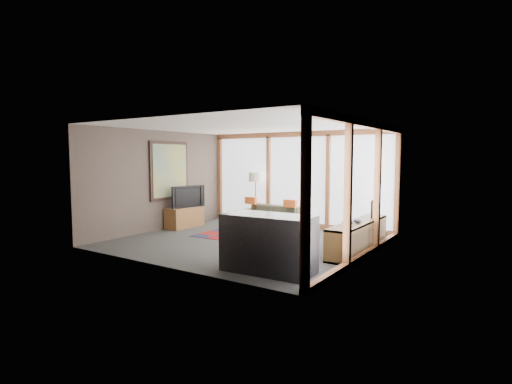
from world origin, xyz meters
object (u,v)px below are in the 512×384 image
Objects in this scene: sofa at (269,216)px; television at (186,196)px; coffee_table at (264,228)px; floor_lamp at (255,198)px; bookshelf at (358,236)px; bar_counter at (268,243)px; tv_console at (185,217)px.

television is (-1.83, -1.32, 0.55)m from sofa.
coffee_table is 1.07× the size of television.
television is (-1.28, -1.46, 0.11)m from floor_lamp.
bar_counter reaches higher than bookshelf.
coffee_table is 2.46m from bookshelf.
floor_lamp is 4.77m from bar_counter.
coffee_table is (0.57, -1.19, -0.11)m from sofa.
bar_counter is at bearing -29.62° from tv_console.
bar_counter is (1.69, -2.52, 0.30)m from coffee_table.
bookshelf is at bearing -79.00° from television.
bar_counter is at bearing -53.79° from floor_lamp.
bar_counter is (-0.75, -2.24, 0.18)m from bookshelf.
sofa is at bearing 35.70° from tv_console.
coffee_table is 2.50m from television.
bookshelf is (3.57, -1.60, -0.43)m from floor_lamp.
bookshelf is (2.45, -0.28, 0.12)m from coffee_table.
bookshelf is at bearing -21.32° from sofa.
tv_console is (-2.45, -0.16, 0.09)m from coffee_table.
sofa is 3.36m from bookshelf.
tv_console is 4.78m from bar_counter.
floor_lamp reaches higher than tv_console.
coffee_table is 2.46m from tv_console.
television reaches higher than sofa.
floor_lamp is 1.45× the size of television.
bookshelf is 4.90m from tv_console.
television is at bearing 31.31° from tv_console.
bar_counter is at bearing -53.96° from sofa.
floor_lamp reaches higher than television.
television is (-4.85, 0.15, 0.54)m from bookshelf.
sofa is 0.82× the size of bookshelf.
bar_counter is (4.15, -2.36, 0.21)m from tv_console.
floor_lamp is 1.35× the size of coffee_table.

